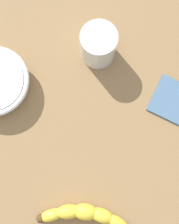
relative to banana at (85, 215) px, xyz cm
name	(u,v)px	position (x,y,z in cm)	size (l,w,h in cm)	color
wooden_tabletop	(75,126)	(17.98, -8.17, -3.27)	(120.00, 120.00, 3.00)	olive
banana	(85,215)	(0.00, 0.00, 0.00)	(13.74, 16.88, 3.53)	yellow
smoothie_glass	(98,46)	(30.07, -22.01, 2.84)	(8.17, 8.17, 9.43)	silver
folded_napkin	(178,103)	(9.77, -31.52, -1.47)	(12.18, 9.55, 0.60)	slate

